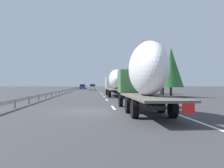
{
  "coord_description": "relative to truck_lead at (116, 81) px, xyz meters",
  "views": [
    {
      "loc": [
        -17.12,
        -0.2,
        1.92
      ],
      "look_at": [
        12.88,
        -2.55,
        1.92
      ],
      "focal_mm": 37.92,
      "sensor_mm": 36.0,
      "label": 1
    }
  ],
  "objects": [
    {
      "name": "lane_stripe_4",
      "position": [
        16.5,
        1.8,
        -2.32
      ],
      "size": [
        3.2,
        0.2,
        0.01
      ],
      "primitive_type": "cube",
      "color": "white",
      "rests_on": "ground_plane"
    },
    {
      "name": "edge_line_right",
      "position": [
        25.67,
        -1.9,
        -2.32
      ],
      "size": [
        110.0,
        0.2,
        0.01
      ],
      "primitive_type": "cube",
      "color": "white",
      "rests_on": "ground_plane"
    },
    {
      "name": "tree_4",
      "position": [
        43.76,
        -8.18,
        2.37
      ],
      "size": [
        2.6,
        2.6,
        7.62
      ],
      "color": "#472D19",
      "rests_on": "ground_plane"
    },
    {
      "name": "lane_stripe_7",
      "position": [
        52.83,
        1.8,
        -2.32
      ],
      "size": [
        3.2,
        0.2,
        0.01
      ],
      "primitive_type": "cube",
      "color": "white",
      "rests_on": "ground_plane"
    },
    {
      "name": "car_blue_sedan",
      "position": [
        49.73,
        7.39,
        -1.41
      ],
      "size": [
        4.8,
        1.91,
        1.79
      ],
      "color": "#28479E",
      "rests_on": "ground_plane"
    },
    {
      "name": "tree_3",
      "position": [
        -2.68,
        -7.89,
        2.02
      ],
      "size": [
        3.65,
        3.65,
        7.25
      ],
      "color": "#472D19",
      "rests_on": "ground_plane"
    },
    {
      "name": "car_white_van",
      "position": [
        36.74,
        3.7,
        -1.39
      ],
      "size": [
        4.39,
        1.84,
        1.86
      ],
      "color": "white",
      "rests_on": "ground_plane"
    },
    {
      "name": "lane_stripe_0",
      "position": [
        -17.33,
        1.8,
        -2.32
      ],
      "size": [
        3.2,
        0.2,
        0.01
      ],
      "primitive_type": "cube",
      "color": "white",
      "rests_on": "ground_plane"
    },
    {
      "name": "guardrail_median",
      "position": [
        23.67,
        9.6,
        -1.75
      ],
      "size": [
        94.0,
        0.1,
        0.76
      ],
      "color": "#9EA0A5",
      "rests_on": "ground_plane"
    },
    {
      "name": "lane_stripe_3",
      "position": [
        7.59,
        1.8,
        -2.32
      ],
      "size": [
        3.2,
        0.2,
        0.01
      ],
      "primitive_type": "cube",
      "color": "white",
      "rests_on": "ground_plane"
    },
    {
      "name": "tree_2",
      "position": [
        50.58,
        -8.78,
        1.55
      ],
      "size": [
        3.31,
        3.31,
        6.06
      ],
      "color": "#472D19",
      "rests_on": "ground_plane"
    },
    {
      "name": "lane_stripe_6",
      "position": [
        38.9,
        1.8,
        -2.32
      ],
      "size": [
        3.2,
        0.2,
        0.01
      ],
      "primitive_type": "cube",
      "color": "white",
      "rests_on": "ground_plane"
    },
    {
      "name": "ground_plane",
      "position": [
        20.67,
        3.6,
        -2.33
      ],
      "size": [
        260.0,
        260.0,
        0.0
      ],
      "primitive_type": "plane",
      "color": "#38383A"
    },
    {
      "name": "tree_1",
      "position": [
        8.51,
        -9.69,
        0.97
      ],
      "size": [
        3.9,
        3.9,
        5.18
      ],
      "color": "#472D19",
      "rests_on": "ground_plane"
    },
    {
      "name": "truck_lead",
      "position": [
        0.0,
        0.0,
        0.0
      ],
      "size": [
        14.4,
        2.55,
        4.07
      ],
      "color": "silver",
      "rests_on": "ground_plane"
    },
    {
      "name": "lane_stripe_9",
      "position": [
        81.51,
        1.8,
        -2.32
      ],
      "size": [
        3.2,
        0.2,
        0.01
      ],
      "primitive_type": "cube",
      "color": "white",
      "rests_on": "ground_plane"
    },
    {
      "name": "tree_0",
      "position": [
        0.07,
        -7.54,
        1.17
      ],
      "size": [
        3.78,
        3.78,
        5.55
      ],
      "color": "#472D19",
      "rests_on": "ground_plane"
    },
    {
      "name": "lane_stripe_1",
      "position": [
        -7.79,
        1.8,
        -2.32
      ],
      "size": [
        3.2,
        0.2,
        0.01
      ],
      "primitive_type": "cube",
      "color": "white",
      "rests_on": "ground_plane"
    },
    {
      "name": "lane_stripe_5",
      "position": [
        26.76,
        1.8,
        -2.32
      ],
      "size": [
        3.2,
        0.2,
        0.01
      ],
      "primitive_type": "cube",
      "color": "white",
      "rests_on": "ground_plane"
    },
    {
      "name": "lane_stripe_2",
      "position": [
        -0.56,
        1.8,
        -2.32
      ],
      "size": [
        3.2,
        0.2,
        0.01
      ],
      "primitive_type": "cube",
      "color": "white",
      "rests_on": "ground_plane"
    },
    {
      "name": "tree_5",
      "position": [
        49.62,
        -6.98,
        2.29
      ],
      "size": [
        2.91,
        2.91,
        7.38
      ],
      "color": "#472D19",
      "rests_on": "ground_plane"
    },
    {
      "name": "road_sign",
      "position": [
        22.42,
        -3.1,
        -0.1
      ],
      "size": [
        0.1,
        0.9,
        3.21
      ],
      "color": "gray",
      "rests_on": "ground_plane"
    },
    {
      "name": "lane_stripe_8",
      "position": [
        61.87,
        1.8,
        -2.32
      ],
      "size": [
        3.2,
        0.2,
        0.01
      ],
      "primitive_type": "cube",
      "color": "white",
      "rests_on": "ground_plane"
    },
    {
      "name": "car_silver_hatch",
      "position": [
        60.42,
        7.49,
        -1.42
      ],
      "size": [
        4.01,
        1.84,
        1.79
      ],
      "color": "#ADB2B7",
      "rests_on": "ground_plane"
    },
    {
      "name": "truck_trailing",
      "position": [
        -20.64,
        0.0,
        0.22
      ],
      "size": [
        12.42,
        2.55,
        4.59
      ],
      "color": "#387038",
      "rests_on": "ground_plane"
    }
  ]
}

